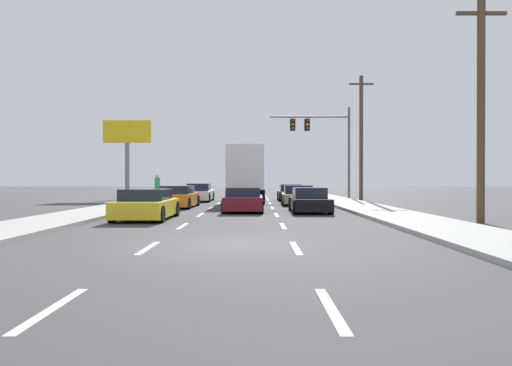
# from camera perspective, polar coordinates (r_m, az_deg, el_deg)

# --- Properties ---
(ground_plane) EXTENTS (140.00, 140.00, 0.00)m
(ground_plane) POSITION_cam_1_polar(r_m,az_deg,el_deg) (36.13, -1.02, -2.07)
(ground_plane) COLOR #3D3D3F
(sidewalk_right) EXTENTS (2.77, 80.00, 0.14)m
(sidewalk_right) POSITION_cam_1_polar(r_m,az_deg,el_deg) (31.67, 10.89, -2.31)
(sidewalk_right) COLOR #9E9E99
(sidewalk_right) RESTS_ON ground_plane
(sidewalk_left) EXTENTS (2.77, 80.00, 0.14)m
(sidewalk_left) POSITION_cam_1_polar(r_m,az_deg,el_deg) (31.99, -13.19, -2.28)
(sidewalk_left) COLOR #9E9E99
(sidewalk_left) RESTS_ON ground_plane
(lane_markings) EXTENTS (3.54, 57.00, 0.01)m
(lane_markings) POSITION_cam_1_polar(r_m,az_deg,el_deg) (33.16, -1.13, -2.29)
(lane_markings) COLOR silver
(lane_markings) RESTS_ON ground_plane
(car_white) EXTENTS (1.85, 4.21, 1.29)m
(car_white) POSITION_cam_1_polar(r_m,az_deg,el_deg) (33.65, -6.76, -1.28)
(car_white) COLOR white
(car_white) RESTS_ON ground_plane
(car_orange) EXTENTS (1.97, 4.40, 1.23)m
(car_orange) POSITION_cam_1_polar(r_m,az_deg,el_deg) (26.36, -9.34, -1.76)
(car_orange) COLOR orange
(car_orange) RESTS_ON ground_plane
(car_yellow) EXTENTS (2.00, 4.23, 1.21)m
(car_yellow) POSITION_cam_1_polar(r_m,az_deg,el_deg) (18.80, -13.11, -2.66)
(car_yellow) COLOR yellow
(car_yellow) RESTS_ON ground_plane
(box_truck) EXTENTS (2.53, 7.78, 3.72)m
(box_truck) POSITION_cam_1_polar(r_m,az_deg,el_deg) (31.49, -1.00, 1.42)
(box_truck) COLOR white
(box_truck) RESTS_ON ground_plane
(car_maroon) EXTENTS (1.95, 4.37, 1.19)m
(car_maroon) POSITION_cam_1_polar(r_m,az_deg,el_deg) (22.81, -1.30, -2.13)
(car_maroon) COLOR maroon
(car_maroon) RESTS_ON ground_plane
(car_navy) EXTENTS (1.89, 4.21, 1.21)m
(car_navy) POSITION_cam_1_polar(r_m,az_deg,el_deg) (35.02, 4.52, -1.25)
(car_navy) COLOR #141E4C
(car_navy) RESTS_ON ground_plane
(car_tan) EXTENTS (2.07, 4.26, 1.22)m
(car_tan) POSITION_cam_1_polar(r_m,az_deg,el_deg) (28.99, 5.39, -1.61)
(car_tan) COLOR tan
(car_tan) RESTS_ON ground_plane
(car_black) EXTENTS (1.87, 4.53, 1.19)m
(car_black) POSITION_cam_1_polar(r_m,az_deg,el_deg) (22.61, 6.83, -2.20)
(car_black) COLOR black
(car_black) RESTS_ON ground_plane
(traffic_signal_mast) EXTENTS (6.53, 0.69, 7.48)m
(traffic_signal_mast) POSITION_cam_1_polar(r_m,az_deg,el_deg) (38.28, 7.84, 6.12)
(traffic_signal_mast) COLOR #595B56
(traffic_signal_mast) RESTS_ON ground_plane
(utility_pole_near) EXTENTS (1.80, 0.28, 8.15)m
(utility_pole_near) POSITION_cam_1_polar(r_m,az_deg,el_deg) (18.67, 26.23, 8.49)
(utility_pole_near) COLOR brown
(utility_pole_near) RESTS_ON ground_plane
(utility_pole_mid) EXTENTS (1.80, 0.28, 9.24)m
(utility_pole_mid) POSITION_cam_1_polar(r_m,az_deg,el_deg) (35.20, 13.07, 5.61)
(utility_pole_mid) COLOR brown
(utility_pole_mid) RESTS_ON ground_plane
(roadside_billboard) EXTENTS (3.91, 0.36, 6.41)m
(roadside_billboard) POSITION_cam_1_polar(r_m,az_deg,el_deg) (39.27, -15.37, 4.76)
(roadside_billboard) COLOR slate
(roadside_billboard) RESTS_ON ground_plane
(pedestrian_near_corner) EXTENTS (0.38, 0.38, 1.81)m
(pedestrian_near_corner) POSITION_cam_1_polar(r_m,az_deg,el_deg) (34.39, -11.86, -0.46)
(pedestrian_near_corner) COLOR #3F3F42
(pedestrian_near_corner) RESTS_ON sidewalk_left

